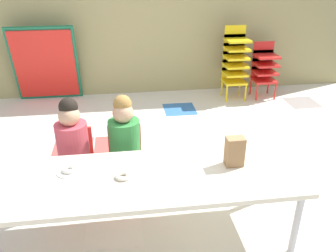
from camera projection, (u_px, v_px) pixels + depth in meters
The scene contains 12 objects.
ground_plane at pixel (164, 190), 3.20m from camera, with size 6.61×5.20×0.02m.
back_wall at pixel (140, 8), 4.96m from camera, with size 6.61×0.10×2.48m, color tan.
craft_table at pixel (150, 181), 2.44m from camera, with size 2.11×0.72×0.55m.
seated_child_near_camera at pixel (73, 140), 2.87m from camera, with size 0.32×0.31×0.92m.
seated_child_middle_seat at pixel (124, 137), 2.92m from camera, with size 0.32×0.32×0.92m.
kid_chair_yellow_stack at pixel (235, 59), 5.01m from camera, with size 0.32×0.30×1.04m.
kid_chair_red_stack at pixel (264, 66), 5.12m from camera, with size 0.32×0.30×0.80m.
folded_activity_table at pixel (45, 64), 4.92m from camera, with size 0.90×0.29×1.09m.
paper_bag_brown at pixel (235, 151), 2.50m from camera, with size 0.13×0.09×0.22m, color #9E754C.
paper_plate_near_edge at pixel (69, 171), 2.46m from camera, with size 0.18×0.18×0.01m, color white.
donut_powdered_on_plate at pixel (69, 169), 2.45m from camera, with size 0.10×0.10×0.03m, color white.
donut_powdered_loose at pixel (123, 176), 2.39m from camera, with size 0.11×0.11×0.03m, color white.
Camera 1 is at (-0.32, -2.60, 1.92)m, focal length 37.47 mm.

